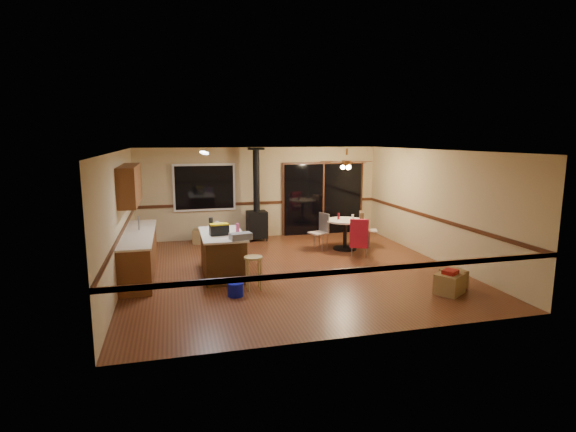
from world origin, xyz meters
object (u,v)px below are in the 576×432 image
object	(u,v)px
blue_bucket	(236,289)
box_corner_b	(453,279)
toolbox_black	(219,230)
chair_left	(321,227)
kitchen_island	(223,254)
box_under_window	(202,236)
wood_stove	(257,215)
bar_stool	(253,273)
box_corner_a	(449,284)
toolbox_grey	(241,236)
chair_right	(362,225)
chair_near	(359,233)
dining_table	(345,229)

from	to	relation	value
blue_bucket	box_corner_b	bearing A→B (deg)	-7.73
toolbox_black	blue_bucket	size ratio (longest dim) A/B	1.28
toolbox_black	chair_left	xyz separation A→B (m)	(2.79, 1.74, -0.42)
kitchen_island	box_under_window	xyz separation A→B (m)	(-0.22, 3.06, -0.26)
wood_stove	bar_stool	bearing A→B (deg)	-101.45
chair_left	box_corner_a	distance (m)	4.00
chair_left	box_corner_b	xyz separation A→B (m)	(1.52, -3.49, -0.42)
kitchen_island	box_corner_a	distance (m)	4.54
bar_stool	toolbox_grey	bearing A→B (deg)	114.40
chair_right	blue_bucket	bearing A→B (deg)	-142.41
box_under_window	box_corner_a	size ratio (longest dim) A/B	0.97
blue_bucket	bar_stool	bearing A→B (deg)	36.16
bar_stool	chair_near	distance (m)	3.32
toolbox_grey	box_under_window	size ratio (longest dim) A/B	0.86
chair_right	box_corner_a	distance (m)	3.79
dining_table	chair_left	xyz separation A→B (m)	(-0.60, 0.14, 0.05)
chair_near	box_corner_b	xyz separation A→B (m)	(0.91, -2.49, -0.43)
kitchen_island	chair_near	size ratio (longest dim) A/B	2.40
blue_bucket	dining_table	bearing A→B (deg)	40.69
kitchen_island	dining_table	xyz separation A→B (m)	(3.32, 1.44, 0.08)
box_corner_a	box_corner_b	size ratio (longest dim) A/B	1.18
toolbox_black	chair_near	bearing A→B (deg)	12.24
box_corner_b	toolbox_grey	bearing A→B (deg)	162.67
bar_stool	chair_right	size ratio (longest dim) A/B	0.92
box_under_window	toolbox_black	bearing A→B (deg)	-87.30
blue_bucket	dining_table	distance (m)	4.29
kitchen_island	bar_stool	bearing A→B (deg)	-66.41
chair_left	box_corner_a	world-z (taller)	chair_left
box_corner_b	blue_bucket	bearing A→B (deg)	172.27
bar_stool	chair_right	xyz separation A→B (m)	(3.39, 2.62, 0.27)
bar_stool	box_corner_b	xyz separation A→B (m)	(3.78, -0.85, -0.15)
wood_stove	toolbox_grey	xyz separation A→B (m)	(-1.01, -3.73, 0.24)
kitchen_island	toolbox_black	size ratio (longest dim) A/B	4.41
box_corner_a	chair_near	bearing A→B (deg)	102.46
blue_bucket	dining_table	xyz separation A→B (m)	(3.24, 2.79, 0.41)
dining_table	chair_right	size ratio (longest dim) A/B	1.39
chair_left	chair_right	size ratio (longest dim) A/B	0.74
wood_stove	chair_right	xyz separation A→B (m)	(2.55, -1.50, -0.13)
bar_stool	box_corner_a	size ratio (longest dim) A/B	1.29
kitchen_island	box_under_window	distance (m)	3.08
chair_left	box_under_window	xyz separation A→B (m)	(-2.95, 1.49, -0.39)
box_corner_b	bar_stool	bearing A→B (deg)	167.37
wood_stove	chair_right	bearing A→B (deg)	-30.38
kitchen_island	box_corner_b	xyz separation A→B (m)	(4.25, -1.91, -0.28)
dining_table	box_corner_b	distance (m)	3.50
toolbox_black	box_corner_b	xyz separation A→B (m)	(4.32, -1.75, -0.83)
chair_right	dining_table	bearing A→B (deg)	-167.67
blue_bucket	box_corner_a	size ratio (longest dim) A/B	0.60
chair_left	box_corner_a	size ratio (longest dim) A/B	1.03
toolbox_grey	chair_right	distance (m)	4.22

